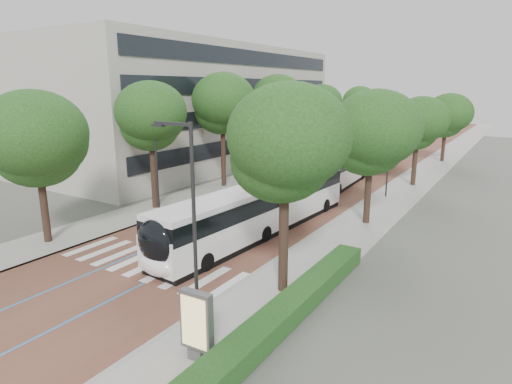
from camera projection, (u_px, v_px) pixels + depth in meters
ground at (134, 270)px, 22.21m from camera, size 160.00×160.00×0.00m
road at (372, 161)px, 55.06m from camera, size 11.00×140.00×0.02m
sidewalk_left at (319, 156)px, 58.93m from camera, size 4.00×140.00×0.12m
sidewalk_right at (434, 166)px, 51.16m from camera, size 4.00×140.00×0.12m
kerb_left at (332, 157)px, 57.95m from camera, size 0.20×140.00×0.14m
kerb_right at (418, 165)px, 52.14m from camera, size 0.20×140.00×0.14m
zebra_crossing at (151, 264)px, 22.92m from camera, size 10.55×3.60×0.01m
lane_line_left at (360, 160)px, 55.88m from camera, size 0.12×126.00×0.01m
lane_line_right at (385, 162)px, 54.22m from camera, size 0.12×126.00×0.01m
office_building at (193, 106)px, 53.62m from camera, size 18.11×40.00×14.00m
hedge at (289, 308)px, 17.37m from camera, size 1.20×14.00×0.80m
streetlight_near at (190, 215)px, 15.16m from camera, size 1.82×0.20×8.00m
streetlight_far at (387, 142)px, 35.69m from camera, size 1.82×0.20×8.00m
lamp_post_left at (156, 160)px, 30.96m from camera, size 0.14×0.14×8.00m
trees_left at (258, 111)px, 44.31m from camera, size 5.87×60.68×10.05m
trees_right at (402, 128)px, 34.91m from camera, size 5.97×47.47×8.92m
lead_bus at (257, 210)px, 27.18m from camera, size 3.69×18.52×3.20m
bus_queued_0 at (338, 170)px, 40.67m from camera, size 3.12×12.50×3.20m
bus_queued_1 at (378, 153)px, 50.90m from camera, size 3.10×12.50×3.20m
ad_panel at (197, 324)px, 14.52m from camera, size 1.21×0.49×2.49m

